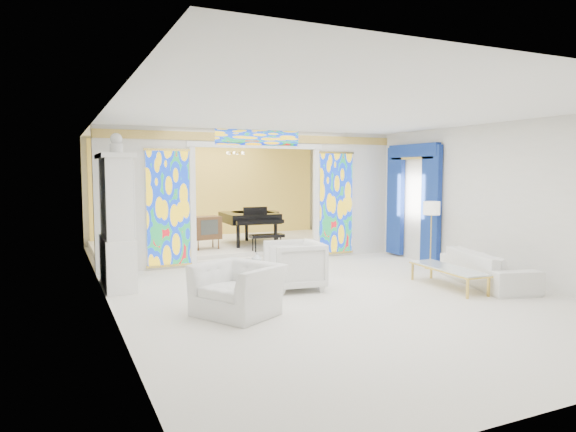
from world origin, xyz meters
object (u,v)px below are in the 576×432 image
coffee_table (448,269)px  grand_piano (253,218)px  armchair_left (238,289)px  armchair_right (294,265)px  tv_console (206,228)px  china_cabinet (117,222)px  sofa (487,268)px

coffee_table → grand_piano: grand_piano is taller
armchair_left → armchair_right: (1.43, 1.11, 0.06)m
armchair_left → tv_console: bearing=139.5°
armchair_left → china_cabinet: bearing=178.0°
tv_console → china_cabinet: bearing=-139.9°
sofa → grand_piano: bearing=38.0°
armchair_right → sofa: size_ratio=0.44×
china_cabinet → coffee_table: size_ratio=1.60×
coffee_table → tv_console: (-2.98, 5.15, 0.36)m
sofa → tv_console: size_ratio=2.66×
grand_piano → tv_console: size_ratio=3.15×
sofa → china_cabinet: bearing=82.1°
armchair_right → coffee_table: (2.53, -1.05, -0.09)m
sofa → grand_piano: grand_piano is taller
china_cabinet → sofa: china_cabinet is taller
china_cabinet → armchair_right: bearing=-28.0°
armchair_left → sofa: armchair_left is taller
armchair_right → tv_console: tv_console is taller
armchair_left → tv_console: tv_console is taller
tv_console → grand_piano: bearing=11.7°
armchair_left → sofa: 4.80m
china_cabinet → armchair_right: 3.26m
china_cabinet → tv_console: (2.35, 2.60, -0.47)m
armchair_right → coffee_table: 2.74m
coffee_table → china_cabinet: bearing=154.5°
grand_piano → coffee_table: bearing=-71.8°
china_cabinet → grand_piano: size_ratio=1.09×
grand_piano → china_cabinet: bearing=-137.8°
china_cabinet → armchair_right: china_cabinet is taller
armchair_left → coffee_table: (3.96, 0.05, -0.03)m
china_cabinet → grand_piano: (3.77, 3.11, -0.32)m
sofa → grand_piano: (-2.39, 5.76, 0.54)m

